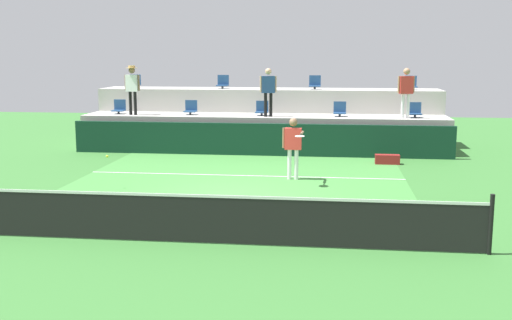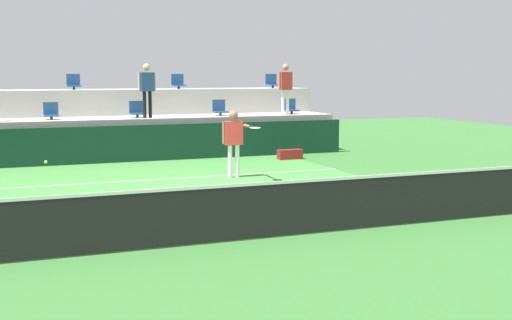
{
  "view_description": "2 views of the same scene",
  "coord_description": "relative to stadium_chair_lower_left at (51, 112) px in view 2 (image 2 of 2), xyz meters",
  "views": [
    {
      "loc": [
        2.44,
        -14.71,
        3.44
      ],
      "look_at": [
        0.75,
        -1.0,
        1.06
      ],
      "focal_mm": 43.39,
      "sensor_mm": 36.0,
      "label": 1
    },
    {
      "loc": [
        -4.01,
        -13.45,
        2.61
      ],
      "look_at": [
        0.75,
        -1.17,
        0.88
      ],
      "focal_mm": 45.83,
      "sensor_mm": 36.0,
      "label": 2
    }
  ],
  "objects": [
    {
      "name": "ground_plane",
      "position": [
        2.65,
        -7.23,
        -1.46
      ],
      "size": [
        40.0,
        40.0,
        0.0
      ],
      "primitive_type": "plane",
      "color": "#336B2D"
    },
    {
      "name": "court_inner_paint",
      "position": [
        2.65,
        -6.23,
        -1.46
      ],
      "size": [
        9.0,
        10.0,
        0.01
      ],
      "primitive_type": "cube",
      "color": "#3D7F38",
      "rests_on": "ground_plane"
    },
    {
      "name": "court_service_line",
      "position": [
        2.65,
        -4.83,
        -1.46
      ],
      "size": [
        9.0,
        0.06,
        0.0
      ],
      "primitive_type": "cube",
      "color": "white",
      "rests_on": "ground_plane"
    },
    {
      "name": "tennis_net",
      "position": [
        2.65,
        -11.23,
        -0.97
      ],
      "size": [
        10.48,
        0.08,
        1.07
      ],
      "color": "black",
      "rests_on": "ground_plane"
    },
    {
      "name": "sponsor_backboard",
      "position": [
        2.65,
        -1.23,
        -0.91
      ],
      "size": [
        13.0,
        0.16,
        1.1
      ],
      "primitive_type": "cube",
      "color": "#0F3323",
      "rests_on": "ground_plane"
    },
    {
      "name": "seating_tier_lower",
      "position": [
        2.65,
        0.07,
        -0.84
      ],
      "size": [
        13.0,
        1.8,
        1.25
      ],
      "primitive_type": "cube",
      "color": "#ADAAA3",
      "rests_on": "ground_plane"
    },
    {
      "name": "seating_tier_upper",
      "position": [
        2.65,
        1.87,
        -0.41
      ],
      "size": [
        13.0,
        1.8,
        2.1
      ],
      "primitive_type": "cube",
      "color": "#ADAAA3",
      "rests_on": "ground_plane"
    },
    {
      "name": "stadium_chair_lower_left",
      "position": [
        0.0,
        0.0,
        0.0
      ],
      "size": [
        0.44,
        0.4,
        0.52
      ],
      "color": "#2D2D33",
      "rests_on": "seating_tier_lower"
    },
    {
      "name": "stadium_chair_lower_center",
      "position": [
        2.6,
        0.0,
        0.0
      ],
      "size": [
        0.44,
        0.4,
        0.52
      ],
      "color": "#2D2D33",
      "rests_on": "seating_tier_lower"
    },
    {
      "name": "stadium_chair_lower_right",
      "position": [
        5.36,
        0.0,
        0.0
      ],
      "size": [
        0.44,
        0.4,
        0.52
      ],
      "color": "#2D2D33",
      "rests_on": "seating_tier_lower"
    },
    {
      "name": "stadium_chair_lower_far_right",
      "position": [
        7.95,
        0.0,
        0.0
      ],
      "size": [
        0.44,
        0.4,
        0.52
      ],
      "color": "#2D2D33",
      "rests_on": "seating_tier_lower"
    },
    {
      "name": "stadium_chair_upper_left",
      "position": [
        0.87,
        1.8,
        0.85
      ],
      "size": [
        0.44,
        0.4,
        0.52
      ],
      "color": "#2D2D33",
      "rests_on": "seating_tier_upper"
    },
    {
      "name": "stadium_chair_upper_right",
      "position": [
        4.42,
        1.8,
        0.85
      ],
      "size": [
        0.44,
        0.4,
        0.52
      ],
      "color": "#2D2D33",
      "rests_on": "seating_tier_upper"
    },
    {
      "name": "stadium_chair_upper_far_right",
      "position": [
        7.99,
        1.8,
        0.85
      ],
      "size": [
        0.44,
        0.4,
        0.52
      ],
      "color": "#2D2D33",
      "rests_on": "seating_tier_upper"
    },
    {
      "name": "tennis_player",
      "position": [
        4.06,
        -5.2,
        -0.42
      ],
      "size": [
        0.66,
        1.2,
        1.7
      ],
      "color": "white",
      "rests_on": "ground_plane"
    },
    {
      "name": "spectator_in_grey",
      "position": [
        2.87,
        -0.38,
        0.8
      ],
      "size": [
        0.59,
        0.28,
        1.69
      ],
      "color": "black",
      "rests_on": "seating_tier_lower"
    },
    {
      "name": "spectator_leaning_on_rail",
      "position": [
        7.58,
        -0.38,
        0.82
      ],
      "size": [
        0.59,
        0.28,
        1.71
      ],
      "color": "white",
      "rests_on": "seating_tier_lower"
    },
    {
      "name": "tennis_ball",
      "position": [
        -0.6,
        -6.93,
        -0.62
      ],
      "size": [
        0.07,
        0.07,
        0.07
      ],
      "color": "#CCE033"
    },
    {
      "name": "equipment_bag",
      "position": [
        6.85,
        -2.41,
        -1.31
      ],
      "size": [
        0.76,
        0.28,
        0.3
      ],
      "primitive_type": "cube",
      "color": "maroon",
      "rests_on": "ground_plane"
    }
  ]
}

